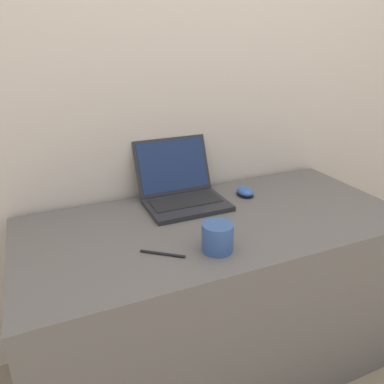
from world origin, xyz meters
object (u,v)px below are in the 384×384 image
at_px(laptop, 181,189).
at_px(computer_mouse, 245,192).
at_px(drink_cup, 217,237).
at_px(pen, 163,254).

xyz_separation_m(laptop, computer_mouse, (0.28, -0.05, -0.04)).
bearing_deg(computer_mouse, drink_cup, -131.90).
height_order(laptop, drink_cup, laptop).
height_order(laptop, pen, laptop).
bearing_deg(drink_cup, computer_mouse, 48.10).
distance_m(laptop, drink_cup, 0.40).
height_order(computer_mouse, pen, computer_mouse).
bearing_deg(laptop, drink_cup, -95.57).
bearing_deg(pen, laptop, 59.47).
relative_size(computer_mouse, pen, 0.77).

